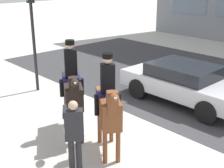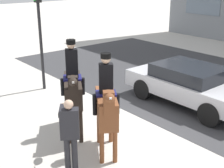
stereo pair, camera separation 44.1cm
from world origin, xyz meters
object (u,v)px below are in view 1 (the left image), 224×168
(mounted_horse_lead, at_px, (72,88))
(pedestrian_bystander, at_px, (74,132))
(mounted_horse_companion, at_px, (108,105))
(traffic_light, at_px, (32,20))
(street_car_near_lane, at_px, (185,82))

(mounted_horse_lead, distance_m, pedestrian_bystander, 1.89)
(mounted_horse_lead, distance_m, mounted_horse_companion, 1.35)
(pedestrian_bystander, bearing_deg, traffic_light, 13.19)
(mounted_horse_companion, relative_size, traffic_light, 0.63)
(traffic_light, bearing_deg, mounted_horse_lead, -15.75)
(mounted_horse_lead, bearing_deg, street_car_near_lane, 111.08)
(mounted_horse_lead, height_order, traffic_light, traffic_light)
(pedestrian_bystander, bearing_deg, mounted_horse_companion, -46.34)
(mounted_horse_companion, bearing_deg, street_car_near_lane, 131.80)
(pedestrian_bystander, xyz_separation_m, traffic_light, (-5.25, 2.14, 1.62))
(mounted_horse_companion, distance_m, pedestrian_bystander, 1.18)
(pedestrian_bystander, bearing_deg, mounted_horse_lead, -0.33)
(street_car_near_lane, bearing_deg, traffic_light, -145.71)
(mounted_horse_lead, bearing_deg, pedestrian_bystander, -4.02)
(mounted_horse_lead, xyz_separation_m, traffic_light, (-3.73, 1.05, 1.31))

